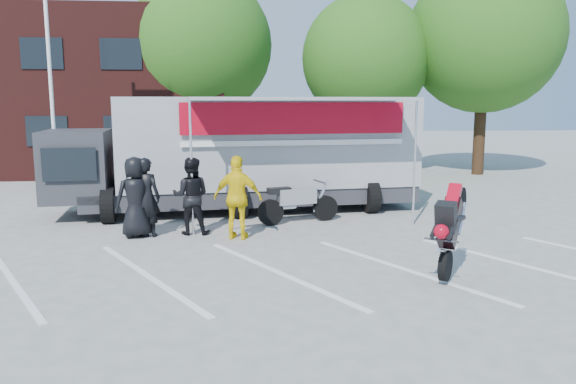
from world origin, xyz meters
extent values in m
plane|color=#A1A29C|center=(0.00, 0.00, 0.00)|extent=(100.00, 100.00, 0.00)
cube|color=white|center=(0.00, 1.00, 0.01)|extent=(18.09, 13.33, 0.01)
cube|color=#401714|center=(-10.00, 18.00, 3.50)|extent=(18.00, 8.00, 7.00)
cylinder|color=white|center=(-6.50, 10.00, 4.00)|extent=(0.12, 0.12, 8.00)
cylinder|color=#382314|center=(-2.00, 16.00, 1.62)|extent=(0.50, 0.50, 3.24)
sphere|color=#215014|center=(-2.00, 16.00, 5.58)|extent=(6.12, 6.12, 6.12)
cylinder|color=#382314|center=(5.00, 15.00, 1.44)|extent=(0.50, 0.50, 2.88)
sphere|color=#215014|center=(5.00, 15.00, 4.96)|extent=(5.44, 5.44, 5.44)
cylinder|color=#382314|center=(10.00, 14.50, 1.71)|extent=(0.50, 0.50, 3.42)
sphere|color=#215014|center=(10.00, 14.50, 5.89)|extent=(6.46, 6.46, 6.46)
imported|color=black|center=(-2.91, 4.09, 0.95)|extent=(1.09, 0.92, 1.91)
imported|color=black|center=(-2.68, 4.14, 0.94)|extent=(0.78, 0.61, 1.88)
imported|color=black|center=(-1.65, 4.29, 0.93)|extent=(0.96, 0.78, 1.85)
imported|color=yellow|center=(-0.54, 3.69, 0.97)|extent=(1.23, 0.78, 1.94)
camera|label=1|loc=(-0.57, -9.09, 3.17)|focal=35.00mm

